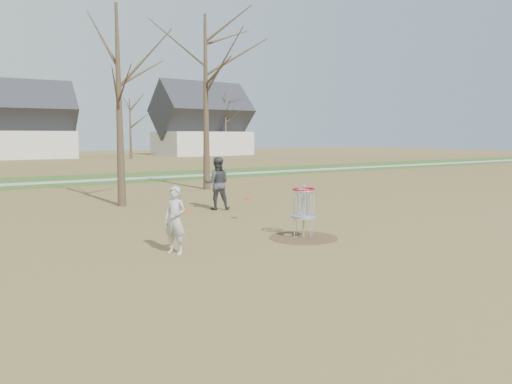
# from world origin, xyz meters

# --- Properties ---
(ground) EXTENTS (160.00, 160.00, 0.00)m
(ground) POSITION_xyz_m (0.00, 0.00, 0.00)
(ground) COLOR brown
(ground) RESTS_ON ground
(green_band) EXTENTS (160.00, 8.00, 0.01)m
(green_band) POSITION_xyz_m (0.00, 21.00, 0.01)
(green_band) COLOR #2D5119
(green_band) RESTS_ON ground
(footpath) EXTENTS (160.00, 1.50, 0.01)m
(footpath) POSITION_xyz_m (0.00, 20.00, 0.01)
(footpath) COLOR #9E9E99
(footpath) RESTS_ON green_band
(dirt_circle) EXTENTS (1.80, 1.80, 0.01)m
(dirt_circle) POSITION_xyz_m (0.00, 0.00, 0.01)
(dirt_circle) COLOR #47331E
(dirt_circle) RESTS_ON ground
(player_standing) EXTENTS (0.60, 0.67, 1.54)m
(player_standing) POSITION_xyz_m (-3.54, 0.22, 0.77)
(player_standing) COLOR #B2B2B2
(player_standing) RESTS_ON ground
(player_throwing) EXTENTS (1.15, 1.06, 1.91)m
(player_throwing) POSITION_xyz_m (0.58, 5.68, 0.95)
(player_throwing) COLOR #393B3F
(player_throwing) RESTS_ON ground
(disc_grounded) EXTENTS (0.22, 0.22, 0.02)m
(disc_grounded) POSITION_xyz_m (-0.17, 0.46, 0.02)
(disc_grounded) COLOR silver
(disc_grounded) RESTS_ON dirt_circle
(discs_in_play) EXTENTS (3.70, 3.15, 0.31)m
(discs_in_play) POSITION_xyz_m (-1.49, 1.58, 0.84)
(discs_in_play) COLOR #FE3A0D
(discs_in_play) RESTS_ON ground
(disc_golf_basket) EXTENTS (0.64, 0.64, 1.35)m
(disc_golf_basket) POSITION_xyz_m (0.00, 0.00, 0.91)
(disc_golf_basket) COLOR #9EA3AD
(disc_golf_basket) RESTS_ON ground
(bare_trees) EXTENTS (52.62, 44.98, 9.00)m
(bare_trees) POSITION_xyz_m (1.78, 35.79, 5.35)
(bare_trees) COLOR #382B1E
(bare_trees) RESTS_ON ground
(houses_row) EXTENTS (56.51, 10.01, 7.26)m
(houses_row) POSITION_xyz_m (4.32, 52.56, 3.52)
(houses_row) COLOR silver
(houses_row) RESTS_ON ground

